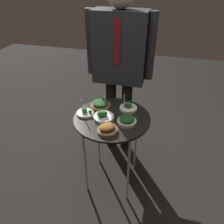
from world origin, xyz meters
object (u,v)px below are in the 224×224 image
at_px(bowl_broccoli_center, 103,116).
at_px(bowl_broccoli_front_center, 128,107).
at_px(bowl_roast_far_rim, 107,129).
at_px(bowl_spinach_near_rim, 101,104).
at_px(waiter_figure, 120,56).
at_px(serving_cart, 112,123).
at_px(bowl_spinach_back_right, 127,120).
at_px(bowl_broccoli_front_left, 85,112).

height_order(bowl_broccoli_center, bowl_broccoli_front_center, bowl_broccoli_front_center).
xyz_separation_m(bowl_broccoli_front_center, bowl_roast_far_rim, (-0.09, -0.35, 0.00)).
xyz_separation_m(bowl_spinach_near_rim, waiter_figure, (0.08, 0.38, 0.32)).
bearing_deg(bowl_roast_far_rim, serving_cart, 94.68).
bearing_deg(bowl_spinach_back_right, bowl_spinach_near_rim, 146.52).
bearing_deg(bowl_broccoli_front_left, serving_cart, 4.95).
bearing_deg(bowl_broccoli_front_left, waiter_figure, 71.68).
height_order(bowl_broccoli_center, bowl_broccoli_front_left, bowl_broccoli_front_left).
distance_m(bowl_broccoli_front_left, bowl_roast_far_rim, 0.31).
distance_m(bowl_broccoli_front_left, bowl_broccoli_front_center, 0.38).
height_order(bowl_broccoli_front_left, bowl_spinach_back_right, bowl_broccoli_front_left).
bearing_deg(bowl_spinach_back_right, bowl_roast_far_rim, -128.78).
relative_size(serving_cart, bowl_broccoli_front_center, 4.67).
height_order(serving_cart, bowl_spinach_back_right, bowl_spinach_back_right).
bearing_deg(bowl_spinach_back_right, bowl_broccoli_front_center, 98.00).
bearing_deg(bowl_spinach_near_rim, bowl_broccoli_front_center, 3.62).
xyz_separation_m(bowl_broccoli_front_left, waiter_figure, (0.17, 0.53, 0.33)).
height_order(serving_cart, bowl_roast_far_rim, bowl_roast_far_rim).
bearing_deg(waiter_figure, bowl_spinach_back_right, -70.84).
relative_size(bowl_broccoli_front_left, bowl_broccoli_front_center, 1.02).
height_order(bowl_broccoli_front_center, bowl_roast_far_rim, bowl_broccoli_front_center).
height_order(serving_cart, bowl_broccoli_front_center, bowl_broccoli_front_center).
bearing_deg(waiter_figure, bowl_broccoli_front_center, -65.20).
height_order(serving_cart, bowl_broccoli_center, bowl_broccoli_center).
distance_m(bowl_broccoli_front_left, waiter_figure, 0.64).
xyz_separation_m(bowl_spinach_near_rim, bowl_broccoli_front_left, (-0.09, -0.15, -0.01)).
distance_m(bowl_spinach_near_rim, bowl_spinach_back_right, 0.33).
bearing_deg(waiter_figure, bowl_broccoli_center, -90.71).
bearing_deg(bowl_spinach_near_rim, bowl_broccoli_front_left, -121.23).
xyz_separation_m(serving_cart, bowl_spinach_near_rim, (-0.14, 0.13, 0.09)).
relative_size(bowl_spinach_near_rim, bowl_broccoli_front_center, 1.09).
bearing_deg(bowl_broccoli_front_left, bowl_roast_far_rim, -36.61).
height_order(bowl_broccoli_front_center, bowl_spinach_back_right, bowl_broccoli_front_center).
height_order(bowl_broccoli_center, waiter_figure, waiter_figure).
height_order(bowl_spinach_near_rim, bowl_broccoli_front_center, same).
height_order(serving_cart, bowl_broccoli_front_left, bowl_broccoli_front_left).
distance_m(serving_cart, bowl_broccoli_center, 0.12).
height_order(serving_cart, bowl_spinach_near_rim, bowl_spinach_near_rim).
height_order(bowl_broccoli_front_left, bowl_broccoli_front_center, bowl_broccoli_front_left).
bearing_deg(bowl_broccoli_front_left, bowl_broccoli_front_center, 25.96).
height_order(bowl_spinach_near_rim, bowl_broccoli_front_left, bowl_broccoli_front_left).
bearing_deg(bowl_broccoli_center, bowl_roast_far_rim, -63.54).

